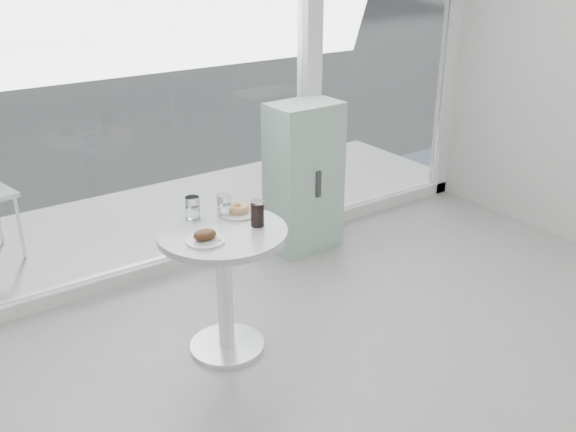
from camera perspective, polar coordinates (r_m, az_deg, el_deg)
storefront at (r=4.48m, az=-6.91°, el=16.57°), size 5.00×0.14×3.00m
main_table at (r=3.62m, az=-5.73°, el=-4.40°), size 0.72×0.72×0.77m
patio_deck at (r=5.59m, az=-10.65°, el=-0.27°), size 5.60×1.60×0.05m
mint_cabinet at (r=4.87m, az=1.40°, el=3.47°), size 0.54×0.38×1.14m
car_silver at (r=16.23m, az=-24.09°, el=16.00°), size 4.14×1.54×1.35m
plate_fritter at (r=3.39m, az=-7.34°, el=-1.85°), size 0.21×0.21×0.07m
plate_donut at (r=3.72m, az=-4.47°, el=0.53°), size 0.24×0.24×0.06m
water_tumbler_a at (r=3.67m, az=-8.48°, el=0.62°), size 0.08×0.08×0.13m
water_tumbler_b at (r=3.68m, az=-5.69°, el=0.84°), size 0.08×0.08×0.13m
cola_glass at (r=3.53m, az=-2.75°, el=0.18°), size 0.08×0.08×0.15m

